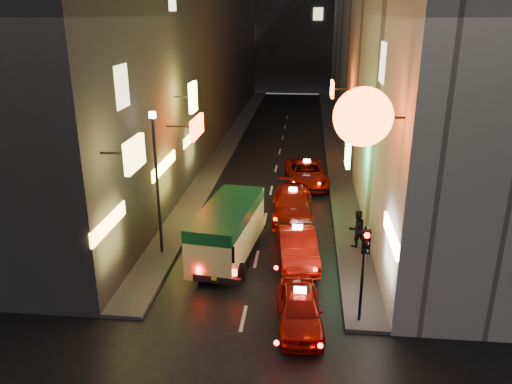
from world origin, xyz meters
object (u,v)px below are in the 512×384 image
(minibus, at_px, (228,226))
(lamp_post, at_px, (157,175))
(taxi_near, at_px, (300,306))
(traffic_light, at_px, (365,255))

(minibus, xyz_separation_m, lamp_post, (-2.97, 0.01, 2.20))
(minibus, bearing_deg, lamp_post, 179.86)
(taxi_near, height_order, traffic_light, traffic_light)
(minibus, xyz_separation_m, taxi_near, (3.18, -4.67, -0.78))
(traffic_light, bearing_deg, lamp_post, 151.09)
(taxi_near, xyz_separation_m, lamp_post, (-6.15, 4.68, 2.98))
(minibus, height_order, traffic_light, traffic_light)
(traffic_light, distance_m, lamp_post, 9.42)
(traffic_light, relative_size, lamp_post, 0.56)
(taxi_near, relative_size, lamp_post, 0.77)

